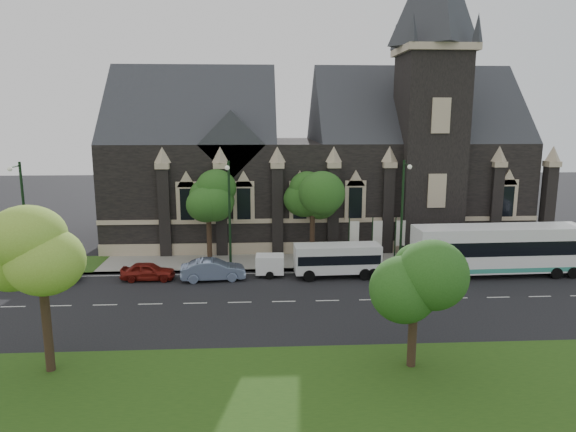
{
  "coord_description": "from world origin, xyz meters",
  "views": [
    {
      "loc": [
        -1.52,
        -33.06,
        12.35
      ],
      "look_at": [
        0.62,
        6.0,
        4.78
      ],
      "focal_mm": 31.88,
      "sensor_mm": 36.0,
      "label": 1
    }
  ],
  "objects": [
    {
      "name": "tree_walk_left",
      "position": [
        -5.8,
        10.7,
        5.73
      ],
      "size": [
        3.91,
        3.91,
        7.64
      ],
      "color": "black",
      "rests_on": "ground"
    },
    {
      "name": "box_trailer",
      "position": [
        -0.83,
        5.79,
        0.96
      ],
      "size": [
        3.2,
        1.88,
        1.69
      ],
      "rotation": [
        0.0,
        0.0,
        -0.04
      ],
      "color": "white",
      "rests_on": "ground"
    },
    {
      "name": "street_lamp_far",
      "position": [
        -20.0,
        7.09,
        5.11
      ],
      "size": [
        0.36,
        1.88,
        9.0
      ],
      "color": "black",
      "rests_on": "ground"
    },
    {
      "name": "street_lamp_near",
      "position": [
        10.0,
        7.09,
        5.11
      ],
      "size": [
        0.36,
        1.88,
        9.0
      ],
      "color": "black",
      "rests_on": "ground"
    },
    {
      "name": "tree_park_east",
      "position": [
        6.18,
        -9.32,
        4.62
      ],
      "size": [
        3.4,
        3.4,
        6.28
      ],
      "color": "black",
      "rests_on": "ground"
    },
    {
      "name": "banner_flag_center",
      "position": [
        8.29,
        9.0,
        2.38
      ],
      "size": [
        0.9,
        0.1,
        4.0
      ],
      "color": "black",
      "rests_on": "ground"
    },
    {
      "name": "car_far_red",
      "position": [
        -10.23,
        5.3,
        0.7
      ],
      "size": [
        4.11,
        1.71,
        1.39
      ],
      "primitive_type": "imported",
      "rotation": [
        0.0,
        0.0,
        1.56
      ],
      "color": "maroon",
      "rests_on": "ground"
    },
    {
      "name": "museum",
      "position": [
        5.12,
        18.78,
        8.17
      ],
      "size": [
        40.0,
        17.7,
        29.9
      ],
      "color": "black",
      "rests_on": "ground"
    },
    {
      "name": "banner_flag_right",
      "position": [
        10.29,
        9.0,
        2.38
      ],
      "size": [
        0.9,
        0.1,
        4.0
      ],
      "color": "black",
      "rests_on": "ground"
    },
    {
      "name": "shuttle_bus",
      "position": [
        4.46,
        5.31,
        1.5
      ],
      "size": [
        6.76,
        2.59,
        2.58
      ],
      "rotation": [
        0.0,
        0.0,
        0.04
      ],
      "color": "silver",
      "rests_on": "ground"
    },
    {
      "name": "tree_walk_right",
      "position": [
        3.21,
        10.71,
        5.82
      ],
      "size": [
        4.08,
        4.08,
        7.8
      ],
      "color": "black",
      "rests_on": "ground"
    },
    {
      "name": "ground",
      "position": [
        0.0,
        0.0,
        0.0
      ],
      "size": [
        160.0,
        160.0,
        0.0
      ],
      "primitive_type": "plane",
      "color": "black",
      "rests_on": "ground"
    },
    {
      "name": "sidewalk",
      "position": [
        0.0,
        9.5,
        0.07
      ],
      "size": [
        80.0,
        5.0,
        0.15
      ],
      "primitive_type": "cube",
      "color": "gray",
      "rests_on": "ground"
    },
    {
      "name": "car_far_black",
      "position": [
        -18.22,
        5.4,
        0.78
      ],
      "size": [
        5.72,
        2.85,
        1.56
      ],
      "primitive_type": "imported",
      "rotation": [
        0.0,
        0.0,
        1.52
      ],
      "color": "black",
      "rests_on": "ground"
    },
    {
      "name": "banner_flag_left",
      "position": [
        6.29,
        9.0,
        2.38
      ],
      "size": [
        0.9,
        0.1,
        4.0
      ],
      "color": "black",
      "rests_on": "ground"
    },
    {
      "name": "street_lamp_mid",
      "position": [
        -4.0,
        7.09,
        5.11
      ],
      "size": [
        0.36,
        1.88,
        9.0
      ],
      "color": "black",
      "rests_on": "ground"
    },
    {
      "name": "tree_park_near",
      "position": [
        -11.77,
        -8.77,
        6.42
      ],
      "size": [
        4.42,
        4.42,
        8.56
      ],
      "color": "black",
      "rests_on": "ground"
    },
    {
      "name": "tour_coach",
      "position": [
        17.3,
        5.11,
        2.14
      ],
      "size": [
        13.62,
        3.42,
        3.95
      ],
      "rotation": [
        0.0,
        0.0,
        0.03
      ],
      "color": "white",
      "rests_on": "ground"
    },
    {
      "name": "sedan",
      "position": [
        -5.22,
        5.02,
        0.81
      ],
      "size": [
        5.08,
        2.18,
        1.63
      ],
      "primitive_type": "imported",
      "rotation": [
        0.0,
        0.0,
        1.67
      ],
      "color": "#7789AC",
      "rests_on": "ground"
    }
  ]
}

